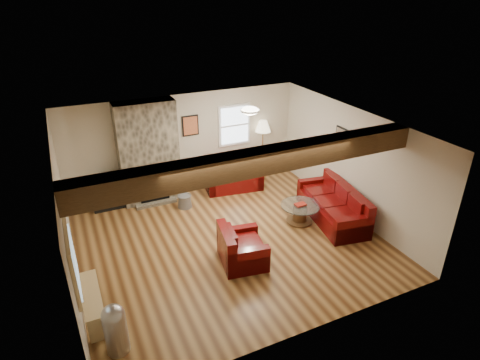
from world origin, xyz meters
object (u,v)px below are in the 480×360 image
at_px(loveseat, 233,174).
at_px(television, 111,180).
at_px(floor_lamp, 263,129).
at_px(sofa_three, 332,203).
at_px(tv_cabinet, 113,197).
at_px(armchair_red, 243,245).
at_px(coffee_table, 300,213).

relative_size(loveseat, television, 1.96).
distance_m(loveseat, floor_lamp, 1.47).
height_order(sofa_three, tv_cabinet, sofa_three).
relative_size(sofa_three, tv_cabinet, 2.10).
bearing_deg(sofa_three, armchair_red, -67.38).
distance_m(sofa_three, tv_cabinet, 5.18).
xyz_separation_m(loveseat, tv_cabinet, (-3.02, 0.30, -0.14)).
relative_size(tv_cabinet, television, 1.33).
distance_m(coffee_table, floor_lamp, 2.79).
distance_m(loveseat, armchair_red, 3.18).
xyz_separation_m(loveseat, television, (-3.02, 0.30, 0.32)).
height_order(tv_cabinet, floor_lamp, floor_lamp).
bearing_deg(coffee_table, sofa_three, -15.63).
bearing_deg(armchair_red, coffee_table, -57.02).
xyz_separation_m(television, floor_lamp, (4.06, 0.02, 0.67)).
distance_m(tv_cabinet, television, 0.46).
distance_m(sofa_three, coffee_table, 0.78).
distance_m(coffee_table, tv_cabinet, 4.46).
bearing_deg(floor_lamp, tv_cabinet, -179.72).
height_order(coffee_table, floor_lamp, floor_lamp).
distance_m(loveseat, coffee_table, 2.30).
xyz_separation_m(sofa_three, armchair_red, (-2.52, -0.57, -0.02)).
height_order(sofa_three, loveseat, sofa_three).
height_order(armchair_red, coffee_table, armchair_red).
relative_size(armchair_red, television, 1.25).
bearing_deg(loveseat, television, -177.22).
bearing_deg(armchair_red, floor_lamp, -23.67).
xyz_separation_m(coffee_table, tv_cabinet, (-3.69, 2.50, 0.03)).
bearing_deg(coffee_table, armchair_red, -156.54).
relative_size(television, floor_lamp, 0.46).
distance_m(sofa_three, armchair_red, 2.59).
height_order(coffee_table, television, television).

